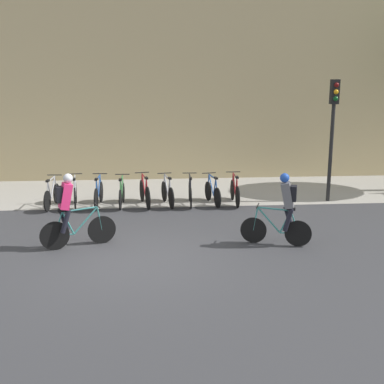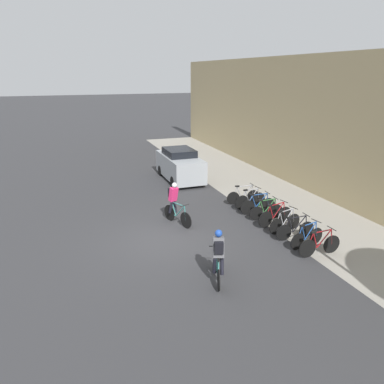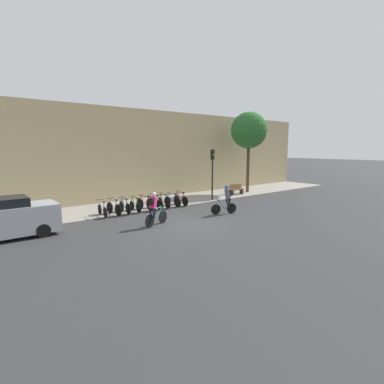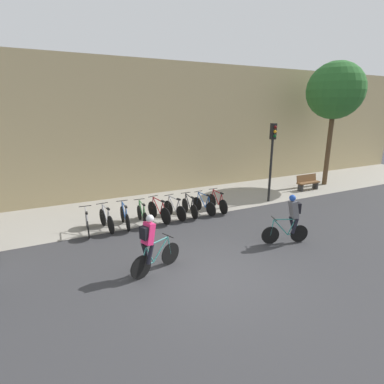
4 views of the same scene
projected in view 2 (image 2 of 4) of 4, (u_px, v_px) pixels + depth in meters
ground at (163, 240)px, 14.30m from camera, size 200.00×200.00×0.00m
kerb_strip at (310, 218)px, 16.48m from camera, size 44.00×4.50×0.01m
building_facade at (367, 135)px, 16.23m from camera, size 44.00×0.60×7.01m
cyclist_pink at (175, 202)px, 15.66m from camera, size 1.70×0.72×1.78m
cyclist_grey at (218, 255)px, 11.09m from camera, size 1.62×0.66×1.76m
parked_bike_0 at (243, 196)px, 18.16m from camera, size 0.46×1.68×0.95m
parked_bike_1 at (250, 200)px, 17.51m from camera, size 0.46×1.66×0.99m
parked_bike_2 at (258, 205)px, 16.87m from camera, size 0.46×1.71×0.98m
parked_bike_3 at (266, 211)px, 16.23m from camera, size 0.46×1.59×0.95m
parked_bike_4 at (275, 216)px, 15.57m from camera, size 0.50×1.74×0.99m
parked_bike_5 at (285, 222)px, 14.94m from camera, size 0.50×1.60×0.97m
parked_bike_6 at (295, 229)px, 14.29m from camera, size 0.46×1.64×0.96m
parked_bike_7 at (307, 237)px, 13.65m from camera, size 0.47×1.58×0.95m
parked_bike_8 at (320, 245)px, 13.00m from camera, size 0.46×1.69×0.97m
parked_car at (180, 165)px, 22.06m from camera, size 4.30×1.84×1.85m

